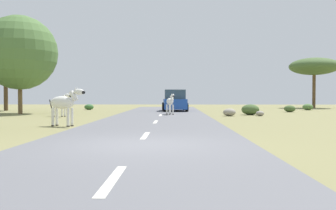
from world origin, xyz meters
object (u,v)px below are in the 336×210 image
object	(u,v)px
zebra_2	(60,102)
rock_1	(260,113)
zebra_1	(64,103)
zebra_0	(170,102)
car_0	(175,101)
tree_4	(5,57)
bush_2	(308,107)
rock_0	(229,112)
bush_0	(89,107)
bush_1	(250,110)
tree_1	(20,53)
bush_4	(290,109)
tree_0	(314,67)

from	to	relation	value
zebra_2	rock_1	xyz separation A→B (m)	(12.59, 0.88, -0.71)
zebra_1	zebra_0	bearing A→B (deg)	171.17
zebra_1	car_0	size ratio (longest dim) A/B	0.39
tree_4	bush_2	bearing A→B (deg)	3.56
car_0	rock_0	xyz separation A→B (m)	(3.51, -6.71, -0.61)
tree_4	bush_0	bearing A→B (deg)	17.27
bush_1	rock_1	xyz separation A→B (m)	(0.35, -1.34, -0.19)
tree_1	tree_4	world-z (taller)	tree_1
bush_4	rock_0	distance (m)	8.13
zebra_1	tree_0	bearing A→B (deg)	157.86
bush_0	bush_2	size ratio (longest dim) A/B	0.91
bush_1	bush_2	xyz separation A→B (m)	(6.89, 8.38, -0.08)
zebra_0	tree_1	xyz separation A→B (m)	(-10.80, 1.66, 3.49)
car_0	tree_1	bearing A→B (deg)	-162.68
bush_1	bush_2	size ratio (longest dim) A/B	1.27
tree_4	bush_1	size ratio (longest dim) A/B	4.57
zebra_2	tree_0	bearing A→B (deg)	153.25
bush_2	bush_4	bearing A→B (deg)	-125.75
bush_2	rock_0	world-z (taller)	bush_2
bush_2	rock_0	bearing A→B (deg)	-130.93
zebra_2	tree_4	world-z (taller)	tree_4
rock_1	bush_0	bearing A→B (deg)	142.84
tree_4	rock_1	size ratio (longest dim) A/B	9.92
zebra_2	tree_4	size ratio (longest dim) A/B	0.27
rock_0	car_0	bearing A→B (deg)	117.58
zebra_1	bush_2	xyz separation A→B (m)	(16.68, 17.85, -0.71)
bush_2	rock_0	distance (m)	13.01
bush_0	rock_1	world-z (taller)	bush_0
bush_2	rock_1	distance (m)	11.72
zebra_1	tree_1	world-z (taller)	tree_1
tree_1	bush_0	xyz separation A→B (m)	(3.16, 7.63, -4.12)
car_0	bush_2	xyz separation A→B (m)	(12.03, 3.12, -0.57)
rock_0	bush_2	bearing A→B (deg)	49.07
car_0	rock_1	world-z (taller)	car_0
zebra_1	rock_0	xyz separation A→B (m)	(8.16, 8.02, -0.74)
zebra_2	rock_1	distance (m)	12.64
bush_0	zebra_0	bearing A→B (deg)	-50.55
tree_1	bush_4	distance (m)	20.90
bush_4	zebra_1	bearing A→B (deg)	-134.89
zebra_2	car_0	world-z (taller)	car_0
rock_0	zebra_2	bearing A→B (deg)	-175.84
tree_1	bush_2	xyz separation A→B (m)	(23.11, 7.19, -4.09)
bush_1	rock_0	size ratio (longest dim) A/B	1.47
zebra_2	tree_1	xyz separation A→B (m)	(-3.98, 3.41, 3.50)
zebra_2	bush_2	xyz separation A→B (m)	(19.14, 10.60, -0.60)
rock_0	bush_4	bearing A→B (deg)	45.95
zebra_0	zebra_1	xyz separation A→B (m)	(-4.37, -9.01, 0.10)
car_0	rock_1	bearing A→B (deg)	-53.14
zebra_1	zebra_2	world-z (taller)	zebra_1
tree_4	rock_0	world-z (taller)	tree_4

